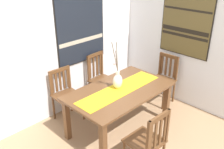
% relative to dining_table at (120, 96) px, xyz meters
% --- Properties ---
extents(wall_back, '(6.40, 0.12, 2.70)m').
position_rel_dining_table_xyz_m(wall_back, '(-0.34, 1.15, 0.73)').
color(wall_back, silver).
rests_on(wall_back, ground_plane).
extents(wall_side, '(0.12, 6.40, 2.70)m').
position_rel_dining_table_xyz_m(wall_side, '(1.52, -0.71, 0.73)').
color(wall_side, silver).
rests_on(wall_side, ground_plane).
extents(dining_table, '(1.63, 0.95, 0.72)m').
position_rel_dining_table_xyz_m(dining_table, '(0.00, 0.00, 0.00)').
color(dining_table, brown).
rests_on(dining_table, ground_plane).
extents(table_runner, '(1.50, 0.36, 0.01)m').
position_rel_dining_table_xyz_m(table_runner, '(0.00, -0.00, 0.11)').
color(table_runner, gold).
rests_on(table_runner, dining_table).
extents(centerpiece_vase, '(0.23, 0.17, 0.76)m').
position_rel_dining_table_xyz_m(centerpiece_vase, '(0.01, 0.06, 0.24)').
color(centerpiece_vase, silver).
rests_on(centerpiece_vase, dining_table).
extents(chair_0, '(0.45, 0.45, 0.95)m').
position_rel_dining_table_xyz_m(chair_0, '(0.39, 0.85, -0.12)').
color(chair_0, brown).
rests_on(chair_0, ground_plane).
extents(chair_1, '(0.43, 0.43, 0.92)m').
position_rel_dining_table_xyz_m(chair_1, '(1.22, 0.01, -0.13)').
color(chair_1, brown).
rests_on(chair_1, ground_plane).
extents(chair_2, '(0.44, 0.44, 0.89)m').
position_rel_dining_table_xyz_m(chair_2, '(-0.42, 0.86, -0.13)').
color(chair_2, brown).
rests_on(chair_2, ground_plane).
extents(chair_3, '(0.44, 0.44, 0.94)m').
position_rel_dining_table_xyz_m(chair_3, '(-0.41, -0.87, -0.13)').
color(chair_3, brown).
rests_on(chair_3, ground_plane).
extents(painting_on_back_wall, '(1.03, 0.05, 1.34)m').
position_rel_dining_table_xyz_m(painting_on_back_wall, '(0.17, 1.09, 0.88)').
color(painting_on_back_wall, black).
extents(painting_on_side_wall, '(0.05, 0.94, 1.19)m').
position_rel_dining_table_xyz_m(painting_on_side_wall, '(1.46, -0.19, 0.93)').
color(painting_on_side_wall, black).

